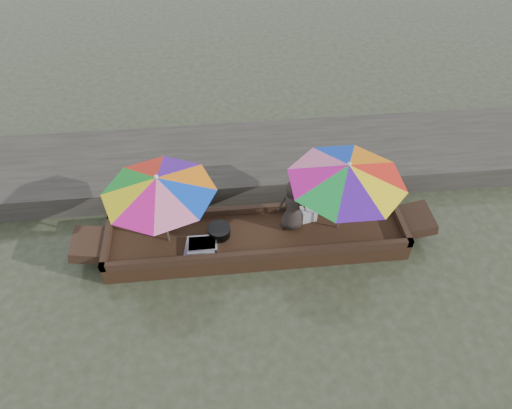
{
  "coord_description": "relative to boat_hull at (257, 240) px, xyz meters",
  "views": [
    {
      "loc": [
        -0.57,
        -5.46,
        6.59
      ],
      "look_at": [
        0.0,
        0.1,
        1.0
      ],
      "focal_mm": 32.0,
      "sensor_mm": 36.0,
      "label": 1
    }
  ],
  "objects": [
    {
      "name": "dock",
      "position": [
        0.0,
        2.2,
        0.08
      ],
      "size": [
        22.0,
        2.2,
        0.5
      ],
      "primitive_type": "cube",
      "color": "#2D2B26",
      "rests_on": "ground"
    },
    {
      "name": "charcoal_grill",
      "position": [
        -0.67,
        0.03,
        0.27
      ],
      "size": [
        0.39,
        0.39,
        0.18
      ],
      "primitive_type": "cylinder",
      "color": "black",
      "rests_on": "boat_hull"
    },
    {
      "name": "umbrella_bow",
      "position": [
        -1.58,
        0.0,
        0.95
      ],
      "size": [
        1.95,
        1.95,
        1.55
      ],
      "primitive_type": null,
      "rotation": [
        0.0,
        0.0,
        -0.04
      ],
      "color": "orange",
      "rests_on": "boat_hull"
    },
    {
      "name": "water",
      "position": [
        0.0,
        0.0,
        -0.17
      ],
      "size": [
        80.0,
        80.0,
        0.0
      ],
      "primitive_type": "plane",
      "color": "#2D3420",
      "rests_on": "ground"
    },
    {
      "name": "tray_crayfish",
      "position": [
        -0.99,
        -0.2,
        0.22
      ],
      "size": [
        0.53,
        0.37,
        0.09
      ],
      "primitive_type": "cube",
      "rotation": [
        0.0,
        0.0,
        -0.01
      ],
      "color": "silver",
      "rests_on": "boat_hull"
    },
    {
      "name": "tray_scallop",
      "position": [
        -1.03,
        -0.29,
        0.21
      ],
      "size": [
        0.58,
        0.44,
        0.06
      ],
      "primitive_type": "cube",
      "rotation": [
        0.0,
        0.0,
        -0.15
      ],
      "color": "silver",
      "rests_on": "boat_hull"
    },
    {
      "name": "vendor",
      "position": [
        0.65,
        0.13,
        0.71
      ],
      "size": [
        0.55,
        0.38,
        1.07
      ],
      "primitive_type": "imported",
      "rotation": [
        0.0,
        0.0,
        3.07
      ],
      "color": "#2C2522",
      "rests_on": "boat_hull"
    },
    {
      "name": "cooking_pot",
      "position": [
        -1.7,
        0.36,
        0.27
      ],
      "size": [
        0.35,
        0.35,
        0.19
      ],
      "primitive_type": "cylinder",
      "color": "black",
      "rests_on": "boat_hull"
    },
    {
      "name": "supply_bag",
      "position": [
        0.99,
        0.27,
        0.3
      ],
      "size": [
        0.32,
        0.27,
        0.26
      ],
      "primitive_type": "cube",
      "rotation": [
        0.0,
        0.0,
        0.19
      ],
      "color": "silver",
      "rests_on": "boat_hull"
    },
    {
      "name": "boat_hull",
      "position": [
        0.0,
        0.0,
        0.0
      ],
      "size": [
        5.43,
        1.2,
        0.35
      ],
      "primitive_type": "cube",
      "color": "black",
      "rests_on": "water"
    },
    {
      "name": "umbrella_stern",
      "position": [
        1.5,
        0.0,
        0.95
      ],
      "size": [
        2.64,
        2.64,
        1.55
      ],
      "primitive_type": null,
      "rotation": [
        0.0,
        0.0,
        0.39
      ],
      "color": "orange",
      "rests_on": "boat_hull"
    }
  ]
}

